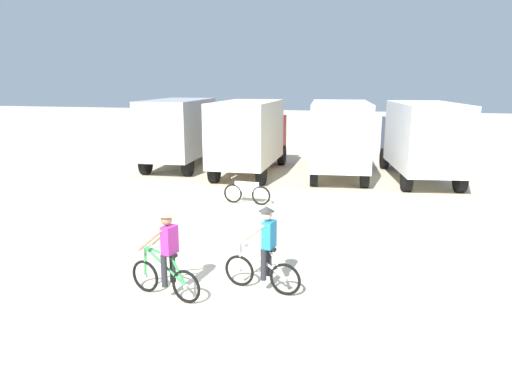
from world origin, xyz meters
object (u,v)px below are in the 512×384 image
box_truck_grey_hauler (182,129)px  bicycle_spare (247,193)px  box_truck_cream_rv (250,134)px  box_truck_white_box (339,135)px  cyclist_orange_shirt (166,258)px  cyclist_cowboy_hat (264,252)px  box_truck_avon_van (422,137)px

box_truck_grey_hauler → bicycle_spare: 8.33m
box_truck_cream_rv → box_truck_grey_hauler: bearing=164.8°
bicycle_spare → box_truck_grey_hauler: bearing=128.0°
box_truck_white_box → cyclist_orange_shirt: box_truck_white_box is taller
cyclist_orange_shirt → cyclist_cowboy_hat: same height
box_truck_avon_van → cyclist_cowboy_hat: bearing=-107.7°
box_truck_grey_hauler → box_truck_white_box: bearing=-4.4°
box_truck_avon_van → bicycle_spare: 8.63m
box_truck_white_box → cyclist_cowboy_hat: bearing=-92.4°
box_truck_cream_rv → box_truck_white_box: (4.01, 0.42, 0.00)m
box_truck_cream_rv → box_truck_avon_van: (7.51, 0.35, 0.00)m
cyclist_orange_shirt → cyclist_cowboy_hat: bearing=23.2°
box_truck_avon_van → bicycle_spare: box_truck_avon_van is taller
box_truck_grey_hauler → cyclist_orange_shirt: size_ratio=3.78×
box_truck_white_box → box_truck_avon_van: size_ratio=0.99×
box_truck_grey_hauler → cyclist_cowboy_hat: bearing=-61.5°
cyclist_orange_shirt → bicycle_spare: cyclist_orange_shirt is taller
box_truck_grey_hauler → cyclist_orange_shirt: bearing=-68.9°
box_truck_cream_rv → cyclist_cowboy_hat: 12.84m
cyclist_orange_shirt → cyclist_cowboy_hat: size_ratio=1.00×
box_truck_cream_rv → box_truck_avon_van: size_ratio=0.97×
box_truck_avon_van → cyclist_orange_shirt: box_truck_avon_van is taller
box_truck_grey_hauler → cyclist_cowboy_hat: 15.21m
box_truck_cream_rv → cyclist_cowboy_hat: box_truck_cream_rv is taller
box_truck_avon_van → cyclist_orange_shirt: size_ratio=3.86×
box_truck_cream_rv → cyclist_cowboy_hat: size_ratio=3.73×
box_truck_grey_hauler → box_truck_white_box: size_ratio=0.99×
box_truck_grey_hauler → box_truck_avon_van: 11.30m
cyclist_orange_shirt → box_truck_cream_rv: bearing=97.3°
box_truck_grey_hauler → bicycle_spare: bearing=-52.0°
cyclist_orange_shirt → box_truck_white_box: bearing=80.2°
box_truck_cream_rv → bicycle_spare: box_truck_cream_rv is taller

